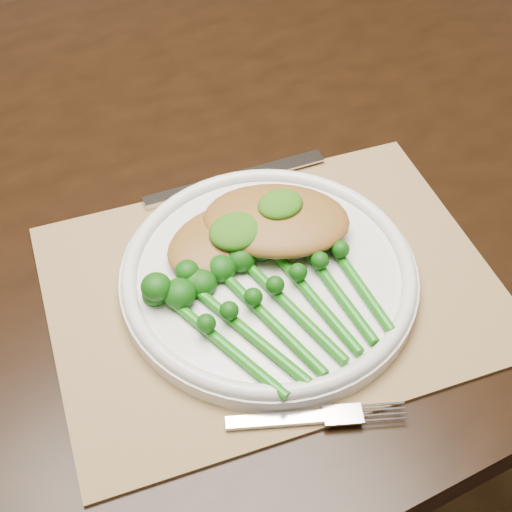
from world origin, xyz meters
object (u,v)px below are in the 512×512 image
dinner_plate (269,274)px  chicken_fillet_left (219,239)px  dining_table (195,349)px  broccolini_bundle (290,307)px  placemat (272,287)px

dinner_plate → chicken_fillet_left: bearing=116.8°
dining_table → dinner_plate: bearing=-85.6°
broccolini_bundle → dining_table: bearing=84.5°
chicken_fillet_left → dining_table: bearing=68.8°
placemat → chicken_fillet_left: size_ratio=3.71×
dining_table → chicken_fillet_left: (-0.02, -0.15, 0.41)m
dining_table → broccolini_bundle: bearing=-87.4°
chicken_fillet_left → broccolini_bundle: same height
dinner_plate → broccolini_bundle: size_ratio=1.45×
dining_table → dinner_plate: size_ratio=5.75×
chicken_fillet_left → broccolini_bundle: bearing=-92.5°
dining_table → broccolini_bundle: (-0.00, -0.25, 0.40)m
chicken_fillet_left → dinner_plate: bearing=-76.1°
placemat → broccolini_bundle: 0.05m
dinner_plate → placemat: bearing=-84.3°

